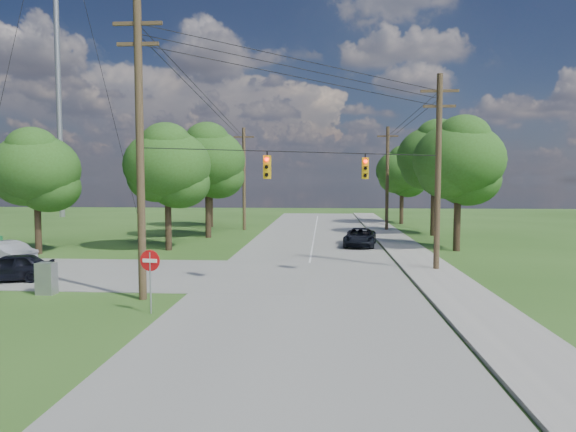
# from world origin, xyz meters

# --- Properties ---
(ground) EXTENTS (140.00, 140.00, 0.00)m
(ground) POSITION_xyz_m (0.00, 0.00, 0.00)
(ground) COLOR #2D521B
(ground) RESTS_ON ground
(main_road) EXTENTS (10.00, 100.00, 0.03)m
(main_road) POSITION_xyz_m (2.00, 5.00, 0.01)
(main_road) COLOR gray
(main_road) RESTS_ON ground
(sidewalk_east) EXTENTS (2.60, 100.00, 0.12)m
(sidewalk_east) POSITION_xyz_m (8.70, 5.00, 0.06)
(sidewalk_east) COLOR #A9A59E
(sidewalk_east) RESTS_ON ground
(pole_sw) EXTENTS (2.00, 0.32, 12.00)m
(pole_sw) POSITION_xyz_m (-4.60, 0.40, 6.23)
(pole_sw) COLOR brown
(pole_sw) RESTS_ON ground
(pole_ne) EXTENTS (2.00, 0.32, 10.50)m
(pole_ne) POSITION_xyz_m (8.90, 8.00, 5.47)
(pole_ne) COLOR brown
(pole_ne) RESTS_ON ground
(pole_north_e) EXTENTS (2.00, 0.32, 10.00)m
(pole_north_e) POSITION_xyz_m (8.90, 30.00, 5.13)
(pole_north_e) COLOR brown
(pole_north_e) RESTS_ON ground
(pole_north_w) EXTENTS (2.00, 0.32, 10.00)m
(pole_north_w) POSITION_xyz_m (-5.00, 30.00, 5.13)
(pole_north_w) COLOR brown
(pole_north_w) RESTS_ON ground
(power_lines) EXTENTS (13.93, 29.62, 4.93)m
(power_lines) POSITION_xyz_m (1.50, 11.54, 9.15)
(power_lines) COLOR black
(power_lines) RESTS_ON ground
(traffic_signals) EXTENTS (4.91, 3.27, 1.05)m
(traffic_signals) POSITION_xyz_m (2.55, 4.43, 5.50)
(traffic_signals) COLOR #ECB50D
(traffic_signals) RESTS_ON ground
(radio_mast) EXTENTS (0.70, 0.70, 45.00)m
(radio_mast) POSITION_xyz_m (-32.00, 46.00, 22.50)
(radio_mast) COLOR #95989B
(radio_mast) RESTS_ON ground
(tree_w_near) EXTENTS (6.00, 6.00, 8.40)m
(tree_w_near) POSITION_xyz_m (-8.00, 15.00, 5.92)
(tree_w_near) COLOR #433221
(tree_w_near) RESTS_ON ground
(tree_w_mid) EXTENTS (6.40, 6.40, 9.22)m
(tree_w_mid) POSITION_xyz_m (-7.00, 23.00, 6.58)
(tree_w_mid) COLOR #433221
(tree_w_mid) RESTS_ON ground
(tree_w_far) EXTENTS (6.00, 6.00, 8.73)m
(tree_w_far) POSITION_xyz_m (-9.00, 33.00, 6.25)
(tree_w_far) COLOR #433221
(tree_w_far) RESTS_ON ground
(tree_e_near) EXTENTS (6.20, 6.20, 8.81)m
(tree_e_near) POSITION_xyz_m (12.00, 16.00, 6.25)
(tree_e_near) COLOR #433221
(tree_e_near) RESTS_ON ground
(tree_e_mid) EXTENTS (6.60, 6.60, 9.64)m
(tree_e_mid) POSITION_xyz_m (12.50, 26.00, 6.91)
(tree_e_mid) COLOR #433221
(tree_e_mid) RESTS_ON ground
(tree_e_far) EXTENTS (5.80, 5.80, 8.32)m
(tree_e_far) POSITION_xyz_m (11.50, 38.00, 5.92)
(tree_e_far) COLOR #433221
(tree_e_far) RESTS_ON ground
(tree_cross_n) EXTENTS (5.60, 5.60, 7.91)m
(tree_cross_n) POSITION_xyz_m (-16.00, 12.50, 5.59)
(tree_cross_n) COLOR #433221
(tree_cross_n) RESTS_ON ground
(car_cross_dark) EXTENTS (4.26, 2.70, 1.35)m
(car_cross_dark) POSITION_xyz_m (-12.24, 3.48, 0.71)
(car_cross_dark) COLOR black
(car_cross_dark) RESTS_ON cross_road
(car_main_north) EXTENTS (2.81, 5.01, 1.32)m
(car_main_north) POSITION_xyz_m (5.50, 17.94, 0.69)
(car_main_north) COLOR black
(car_main_north) RESTS_ON main_road
(control_cabinet) EXTENTS (0.78, 0.57, 1.37)m
(control_cabinet) POSITION_xyz_m (-9.04, 1.00, 0.68)
(control_cabinet) COLOR #95989B
(control_cabinet) RESTS_ON ground
(do_not_enter_sign) EXTENTS (0.78, 0.18, 2.36)m
(do_not_enter_sign) POSITION_xyz_m (-3.50, -1.82, 1.72)
(do_not_enter_sign) COLOR #95989B
(do_not_enter_sign) RESTS_ON ground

